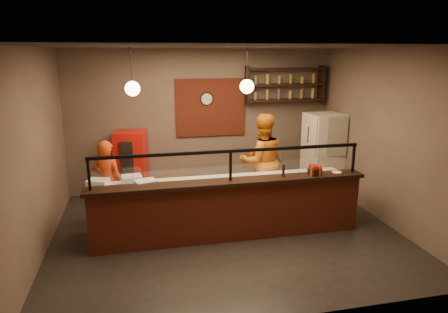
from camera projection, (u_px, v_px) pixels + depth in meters
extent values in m
plane|color=black|center=(226.00, 232.00, 7.15)|extent=(6.00, 6.00, 0.00)
plane|color=#39312C|center=(227.00, 47.00, 6.34)|extent=(6.00, 6.00, 0.00)
plane|color=#6E5C51|center=(202.00, 121.00, 9.11)|extent=(6.00, 0.00, 6.00)
plane|color=#6E5C51|center=(36.00, 154.00, 6.12)|extent=(0.00, 5.00, 5.00)
plane|color=#6E5C51|center=(385.00, 137.00, 7.37)|extent=(0.00, 5.00, 5.00)
plane|color=#6E5C51|center=(277.00, 194.00, 4.38)|extent=(6.00, 0.00, 6.00)
cube|color=maroon|center=(211.00, 108.00, 9.04)|extent=(1.60, 0.04, 1.30)
cube|color=maroon|center=(230.00, 212.00, 6.74)|extent=(4.60, 0.25, 1.00)
cube|color=black|center=(230.00, 182.00, 6.61)|extent=(4.70, 0.37, 0.06)
cube|color=gray|center=(224.00, 205.00, 7.23)|extent=(4.60, 0.75, 0.85)
cube|color=silver|center=(224.00, 182.00, 7.12)|extent=(4.60, 0.75, 0.05)
cube|color=white|center=(230.00, 166.00, 6.53)|extent=(4.40, 0.02, 0.50)
cube|color=black|center=(231.00, 151.00, 6.47)|extent=(4.50, 0.05, 0.05)
cube|color=black|center=(89.00, 175.00, 6.07)|extent=(0.04, 0.04, 0.50)
cube|color=black|center=(230.00, 166.00, 6.53)|extent=(0.04, 0.04, 0.50)
cube|color=black|center=(353.00, 158.00, 7.00)|extent=(0.04, 0.04, 0.50)
cube|color=black|center=(284.00, 100.00, 9.22)|extent=(1.80, 0.28, 0.04)
cube|color=black|center=(285.00, 85.00, 9.13)|extent=(1.80, 0.28, 0.04)
cube|color=black|center=(286.00, 69.00, 9.04)|extent=(1.80, 0.28, 0.04)
cube|color=black|center=(247.00, 85.00, 8.94)|extent=(0.04, 0.28, 0.85)
cube|color=black|center=(321.00, 84.00, 9.32)|extent=(0.04, 0.28, 0.85)
cylinder|color=black|center=(207.00, 99.00, 8.96)|extent=(0.30, 0.04, 0.30)
cylinder|color=black|center=(131.00, 66.00, 6.29)|extent=(0.01, 0.01, 0.60)
sphere|color=#F0BB84|center=(132.00, 89.00, 6.38)|extent=(0.24, 0.24, 0.24)
cylinder|color=black|center=(247.00, 65.00, 6.69)|extent=(0.01, 0.01, 0.60)
sphere|color=#F0BB84|center=(247.00, 87.00, 6.78)|extent=(0.24, 0.24, 0.24)
imported|color=red|center=(108.00, 182.00, 7.38)|extent=(0.68, 0.57, 1.58)
imported|color=#CA7213|center=(262.00, 161.00, 8.09)|extent=(0.96, 0.75, 1.94)
imported|color=orange|center=(263.00, 165.00, 8.62)|extent=(0.92, 0.44, 1.52)
cube|color=silver|center=(323.00, 154.00, 8.98)|extent=(0.83, 0.79, 1.81)
cube|color=red|center=(132.00, 165.00, 8.65)|extent=(0.75, 0.71, 1.49)
cylinder|color=#EEEACA|center=(219.00, 183.00, 6.98)|extent=(0.58, 0.58, 0.01)
cube|color=white|center=(98.00, 184.00, 6.66)|extent=(0.39, 0.35, 0.16)
cube|color=silver|center=(132.00, 180.00, 6.85)|extent=(0.36, 0.30, 0.17)
cube|color=white|center=(146.00, 185.00, 6.60)|extent=(0.39, 0.35, 0.17)
cylinder|color=yellow|center=(160.00, 182.00, 6.92)|extent=(0.36, 0.21, 0.06)
cube|color=black|center=(315.00, 172.00, 6.88)|extent=(0.24, 0.21, 0.11)
cylinder|color=black|center=(283.00, 171.00, 6.77)|extent=(0.06, 0.06, 0.21)
cylinder|color=white|center=(337.00, 172.00, 7.04)|extent=(0.18, 0.18, 0.01)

